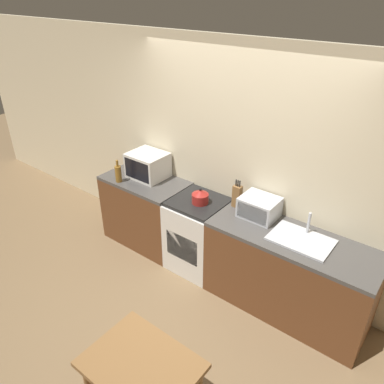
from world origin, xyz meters
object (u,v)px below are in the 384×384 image
(microwave, at_px, (148,165))
(toaster_oven, at_px, (259,207))
(kettle, at_px, (200,197))
(bottle, at_px, (118,173))
(dining_table, at_px, (142,375))
(stove_range, at_px, (198,234))

(microwave, relative_size, toaster_oven, 1.19)
(kettle, xyz_separation_m, bottle, (-1.08, -0.20, 0.03))
(toaster_oven, bearing_deg, microwave, -178.61)
(bottle, distance_m, toaster_oven, 1.76)
(microwave, relative_size, dining_table, 0.59)
(kettle, distance_m, toaster_oven, 0.66)
(bottle, xyz_separation_m, toaster_oven, (1.73, 0.35, -0.00))
(bottle, bearing_deg, kettle, 10.53)
(stove_range, relative_size, microwave, 2.01)
(stove_range, bearing_deg, microwave, 173.79)
(bottle, bearing_deg, dining_table, -39.37)
(stove_range, height_order, toaster_oven, toaster_oven)
(kettle, relative_size, dining_table, 0.24)
(kettle, height_order, bottle, bottle)
(toaster_oven, relative_size, dining_table, 0.49)
(microwave, height_order, bottle, microwave)
(stove_range, xyz_separation_m, microwave, (-0.86, 0.09, 0.61))
(microwave, distance_m, toaster_oven, 1.54)
(stove_range, xyz_separation_m, kettle, (0.04, -0.02, 0.53))
(kettle, relative_size, bottle, 0.66)
(stove_range, height_order, microwave, microwave)
(bottle, height_order, toaster_oven, bottle)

